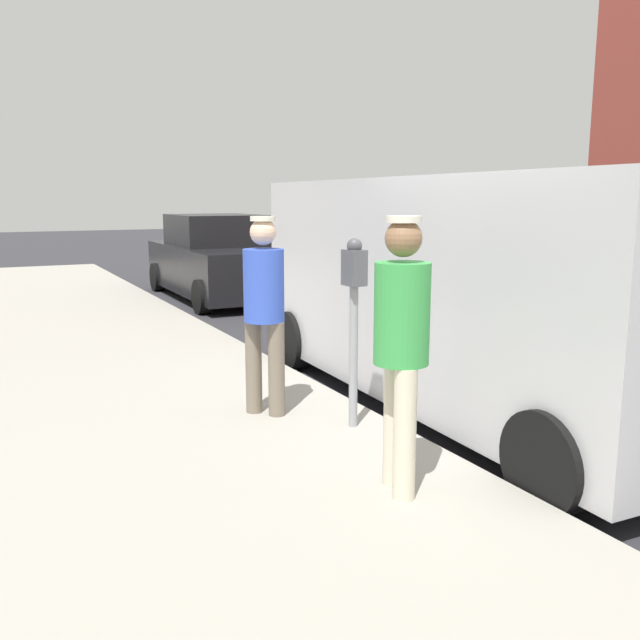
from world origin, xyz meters
TOP-DOWN VIEW (x-y plane):
  - ground_plane at (0.00, 0.00)m, footprint 80.00×80.00m
  - sidewalk_slab at (3.50, 0.00)m, footprint 5.00×32.00m
  - parking_meter_near at (1.35, -0.75)m, footprint 0.14×0.18m
  - pedestrian_in_blue at (1.86, -1.37)m, footprint 0.34×0.34m
  - pedestrian_in_green at (1.71, 0.46)m, footprint 0.34×0.35m
  - parked_van at (-0.15, -1.12)m, footprint 2.28×5.26m
  - parked_sedan_behind at (-0.34, -9.06)m, footprint 1.99×4.42m

SIDE VIEW (x-z plane):
  - ground_plane at x=0.00m, z-range 0.00..0.00m
  - sidewalk_slab at x=3.50m, z-range 0.00..0.15m
  - parked_sedan_behind at x=-0.34m, z-range -0.08..1.57m
  - pedestrian_in_blue at x=1.86m, z-range 0.27..1.95m
  - pedestrian_in_green at x=1.71m, z-range 0.28..2.00m
  - parked_van at x=-0.15m, z-range 0.08..2.23m
  - parking_meter_near at x=1.35m, z-range 0.42..1.94m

